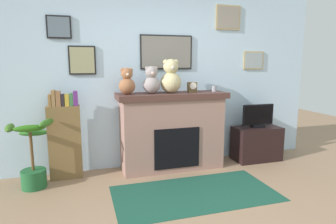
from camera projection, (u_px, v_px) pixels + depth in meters
The scene contains 12 objects.
back_wall at pixel (156, 79), 4.36m from camera, with size 5.20×0.15×2.60m.
fireplace at pixel (172, 130), 4.25m from camera, with size 1.58×0.54×1.12m.
bookshelf at pixel (65, 138), 3.86m from camera, with size 0.42×0.16×1.20m.
potted_plant at pixel (33, 161), 3.58m from camera, with size 0.58×0.48×0.87m.
tv_stand at pixel (256, 143), 4.65m from camera, with size 0.74×0.40×0.54m, color black.
television at pixel (258, 116), 4.57m from camera, with size 0.53×0.14×0.37m.
area_rug at pixel (195, 193), 3.47m from camera, with size 1.94×0.99×0.01m, color #1A4B3A.
candle_jar at pixel (214, 89), 4.32m from camera, with size 0.07×0.07×0.08m, color gray.
mantel_clock at pixel (192, 87), 4.21m from camera, with size 0.12×0.09×0.15m.
teddy_bear_tan at pixel (127, 82), 3.92m from camera, with size 0.22×0.22×0.36m.
teddy_bear_grey at pixel (152, 81), 4.02m from camera, with size 0.24×0.24×0.38m.
teddy_bear_cream at pixel (171, 78), 4.09m from camera, with size 0.30×0.30×0.48m.
Camera 1 is at (-1.10, -2.25, 1.55)m, focal length 31.00 mm.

